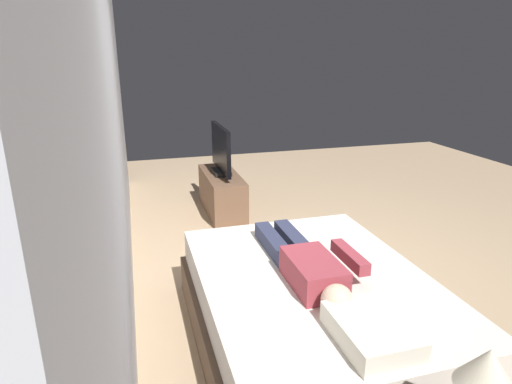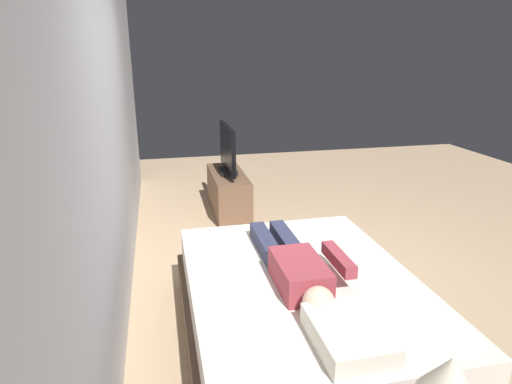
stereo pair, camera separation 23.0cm
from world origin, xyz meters
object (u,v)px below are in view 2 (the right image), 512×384
tv (228,151)px  lamp (450,379)px  pillow (348,335)px  bed (301,315)px  person (295,265)px  tv_stand (228,193)px  remote (344,259)px

tv → lamp: 4.06m
pillow → bed: bearing=-0.0°
person → pillow: bearing=-176.6°
bed → tv_stand: bed is taller
remote → pillow: bearing=157.6°
bed → person: size_ratio=1.61×
bed → tv: 2.79m
pillow → remote: 0.95m
remote → tv: tv is taller
pillow → lamp: size_ratio=1.14×
person → lamp: bearing=-174.6°
pillow → tv_stand: bearing=0.7°
bed → remote: remote is taller
remote → tv_stand: 2.61m
bed → remote: 0.49m
tv → tv_stand: bearing=-14.0°
tv → lamp: (-4.06, -0.13, 0.07)m
bed → remote: bearing=-63.6°
tv → bed: bearing=-179.1°
tv_stand → lamp: 4.10m
remote → lamp: lamp is taller
bed → person: bearing=56.0°
pillow → lamp: (-0.62, -0.08, 0.25)m
tv_stand → tv: (-0.00, 0.00, 0.53)m
pillow → person: size_ratio=0.38×
bed → pillow: size_ratio=4.23×
tv_stand → bed: bearing=-179.1°
remote → tv_stand: bearing=9.0°
remote → tv: size_ratio=0.17×
pillow → tv: tv is taller
remote → bed: bearing=116.4°
bed → tv_stand: bearing=0.9°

